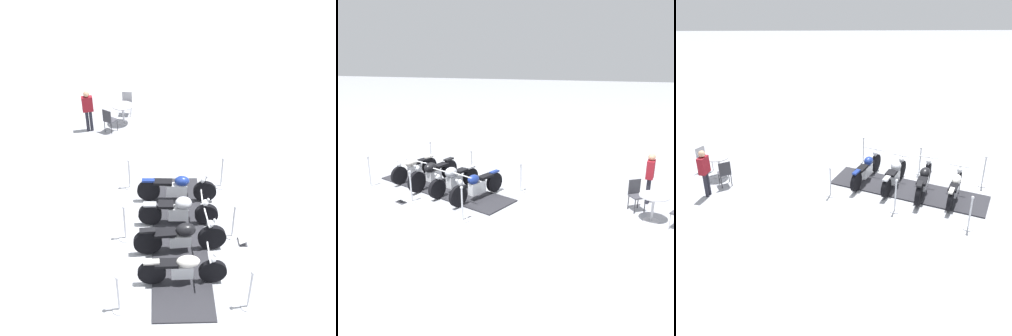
# 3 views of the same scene
# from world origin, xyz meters

# --- Properties ---
(ground_plane) EXTENTS (80.00, 80.00, 0.00)m
(ground_plane) POSITION_xyz_m (0.00, 0.00, 0.00)
(ground_plane) COLOR #A8AAB2
(display_platform) EXTENTS (5.34, 3.58, 0.04)m
(display_platform) POSITION_xyz_m (0.00, 0.00, 0.02)
(display_platform) COLOR #28282D
(display_platform) RESTS_ON ground_plane
(motorcycle_cream) EXTENTS (1.05, 1.91, 0.96)m
(motorcycle_cream) POSITION_xyz_m (1.39, -0.65, 0.49)
(motorcycle_cream) COLOR black
(motorcycle_cream) RESTS_ON display_platform
(motorcycle_black) EXTENTS (1.07, 2.22, 1.04)m
(motorcycle_black) POSITION_xyz_m (0.47, -0.20, 0.51)
(motorcycle_black) COLOR black
(motorcycle_black) RESTS_ON display_platform
(motorcycle_chrome) EXTENTS (1.13, 1.99, 0.94)m
(motorcycle_chrome) POSITION_xyz_m (-0.44, 0.25, 0.49)
(motorcycle_chrome) COLOR black
(motorcycle_chrome) RESTS_ON display_platform
(motorcycle_navy) EXTENTS (1.26, 2.08, 0.98)m
(motorcycle_navy) POSITION_xyz_m (-1.36, 0.70, 0.49)
(motorcycle_navy) COLOR black
(motorcycle_navy) RESTS_ON display_platform
(stanchion_left_front) EXTENTS (0.32, 0.32, 1.08)m
(stanchion_left_front) POSITION_xyz_m (1.38, -2.26, 0.36)
(stanchion_left_front) COLOR silver
(stanchion_left_front) RESTS_ON ground_plane
(stanchion_right_mid) EXTENTS (0.32, 0.32, 1.06)m
(stanchion_right_mid) POSITION_xyz_m (0.62, 1.27, 0.35)
(stanchion_right_mid) COLOR silver
(stanchion_right_mid) RESTS_ON ground_plane
(stanchion_right_rear) EXTENTS (0.36, 0.36, 1.06)m
(stanchion_right_rear) POSITION_xyz_m (-1.38, 2.26, 0.31)
(stanchion_right_rear) COLOR silver
(stanchion_right_rear) RESTS_ON ground_plane
(stanchion_right_front) EXTENTS (0.30, 0.30, 1.14)m
(stanchion_right_front) POSITION_xyz_m (2.63, 0.28, 0.40)
(stanchion_right_front) COLOR silver
(stanchion_right_front) RESTS_ON ground_plane
(stanchion_left_rear) EXTENTS (0.29, 0.29, 1.04)m
(stanchion_left_rear) POSITION_xyz_m (-2.63, -0.28, 0.37)
(stanchion_left_rear) COLOR silver
(stanchion_left_rear) RESTS_ON ground_plane
(stanchion_left_mid) EXTENTS (0.36, 0.36, 1.11)m
(stanchion_left_mid) POSITION_xyz_m (-0.62, -1.27, 0.33)
(stanchion_left_mid) COLOR silver
(stanchion_left_mid) RESTS_ON ground_plane
(info_placard) EXTENTS (0.40, 0.33, 0.19)m
(info_placard) POSITION_xyz_m (0.94, 1.39, 0.06)
(info_placard) COLOR #333338
(info_placard) RESTS_ON ground_plane
(cafe_table) EXTENTS (0.82, 0.82, 0.79)m
(cafe_table) POSITION_xyz_m (-6.66, 1.19, 0.60)
(cafe_table) COLOR #B7B7BC
(cafe_table) RESTS_ON ground_plane
(cafe_chair_near_table) EXTENTS (0.54, 0.54, 0.94)m
(cafe_chair_near_table) POSITION_xyz_m (-6.27, 0.46, 0.54)
(cafe_chair_near_table) COLOR #2D2D33
(cafe_chair_near_table) RESTS_ON ground_plane
(cafe_chair_across_table) EXTENTS (0.55, 0.55, 0.94)m
(cafe_chair_across_table) POSITION_xyz_m (-7.35, 1.64, 0.55)
(cafe_chair_across_table) COLOR #B7B7BC
(cafe_chair_across_table) RESTS_ON ground_plane
(bystander_person) EXTENTS (0.31, 0.44, 1.63)m
(bystander_person) POSITION_xyz_m (-6.71, -0.18, 0.97)
(bystander_person) COLOR #23232D
(bystander_person) RESTS_ON ground_plane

